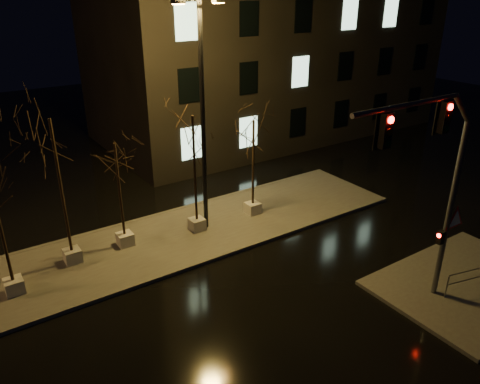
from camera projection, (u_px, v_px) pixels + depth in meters
ground at (256, 307)px, 16.71m from camera, size 90.00×90.00×0.00m
median at (179, 237)px, 21.23m from camera, size 22.00×5.00×0.15m
sidewalk_corner at (469, 284)px, 17.85m from camera, size 7.00×5.00×0.15m
building at (269, 30)px, 34.47m from camera, size 25.00×12.00×15.00m
tree_1 at (55, 154)px, 17.30m from camera, size 1.80×1.80×6.17m
tree_2 at (117, 167)px, 18.98m from camera, size 1.80×1.80×4.76m
tree_3 at (194, 143)px, 20.01m from camera, size 1.80×1.80×5.54m
tree_4 at (253, 142)px, 21.79m from camera, size 1.80×1.80×4.85m
traffic_signal_mast at (436, 176)px, 14.68m from camera, size 6.12×0.26×7.48m
streetlight_main at (202, 105)px, 19.65m from camera, size 2.49×0.70×9.98m
guard_rail_a at (471, 277)px, 17.08m from camera, size 2.14×0.55×0.95m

